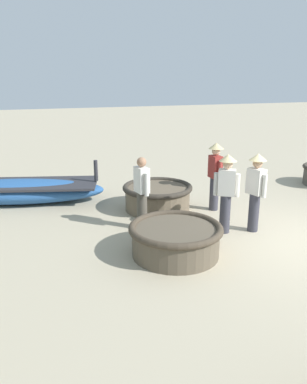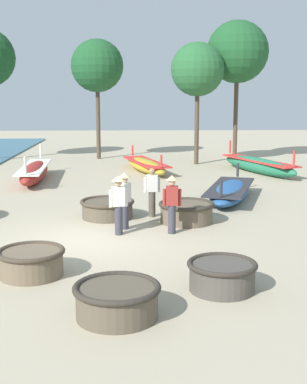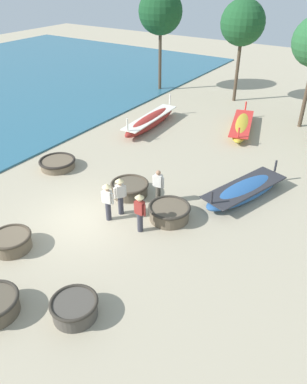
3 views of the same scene
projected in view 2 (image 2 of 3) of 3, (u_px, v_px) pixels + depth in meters
ground_plane at (83, 241)px, 14.40m from camera, size 80.00×80.00×0.00m
coracle_nearest at (222, 275)px, 10.79m from camera, size 1.43×1.43×0.60m
coracle_center at (31, 261)px, 11.64m from camera, size 1.49×1.49×0.60m
coracle_weathered at (107, 208)px, 16.93m from camera, size 1.72×1.72×0.58m
coracle_far_left at (186, 211)px, 16.36m from camera, size 1.72×1.72×0.63m
coracle_beside_post at (117, 300)px, 9.50m from camera, size 1.58×1.58×0.61m
long_boat_green_hull at (230, 192)px, 19.63m from camera, size 2.65×4.82×1.10m
long_boat_red_hull at (34, 172)px, 23.80m from camera, size 1.34×5.66×1.41m
long_boat_blue_hull at (259, 165)px, 26.04m from camera, size 2.99×5.74×1.38m
long_boat_white_hull at (146, 165)px, 26.47m from camera, size 2.48×5.16×1.10m
fisherman_crouching at (125, 197)px, 15.44m from camera, size 0.38×0.45×1.67m
fisherman_hauling at (118, 201)px, 14.84m from camera, size 0.52×0.36×1.67m
fisherman_standing_right at (152, 191)px, 17.00m from camera, size 0.53×0.26×1.57m
fisherman_by_coracle at (172, 200)px, 14.96m from camera, size 0.53×0.36×1.67m
tree_right_mid at (237, 52)px, 29.30m from camera, size 3.41×3.41×7.76m
tree_leftmost at (198, 70)px, 28.36m from camera, size 2.86×2.86×6.51m
tree_center at (97, 66)px, 30.61m from camera, size 3.02×3.02×6.88m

